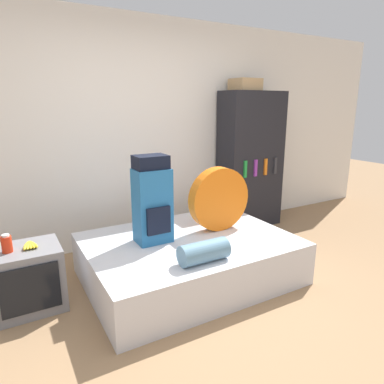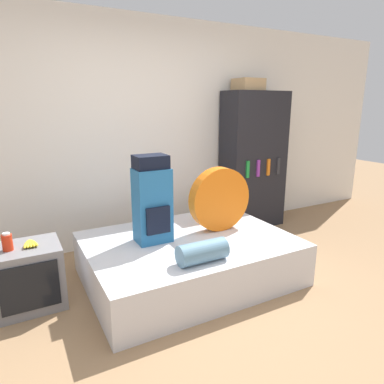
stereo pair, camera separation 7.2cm
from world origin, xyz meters
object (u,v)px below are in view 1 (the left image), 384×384
object	(u,v)px
canister	(7,244)
bookshelf	(250,161)
television	(28,278)
tent_bag	(219,199)
sleeping_roll	(204,252)
backpack	(152,201)
cardboard_box	(245,85)

from	to	relation	value
canister	bookshelf	distance (m)	3.06
television	bookshelf	xyz separation A→B (m)	(2.85, 0.72, 0.64)
tent_bag	sleeping_roll	xyz separation A→B (m)	(-0.52, -0.56, -0.23)
tent_bag	sleeping_roll	size ratio (longest dim) A/B	1.54
tent_bag	backpack	bearing A→B (deg)	177.12
television	cardboard_box	size ratio (longest dim) A/B	1.62
tent_bag	bookshelf	distance (m)	1.38
backpack	tent_bag	size ratio (longest dim) A/B	1.26
backpack	sleeping_roll	world-z (taller)	backpack
television	bookshelf	world-z (taller)	bookshelf
cardboard_box	sleeping_roll	bearing A→B (deg)	-135.94
backpack	tent_bag	world-z (taller)	backpack
canister	bookshelf	xyz separation A→B (m)	(2.96, 0.73, 0.30)
canister	cardboard_box	size ratio (longest dim) A/B	0.44
sleeping_roll	television	distance (m)	1.45
backpack	tent_bag	distance (m)	0.70
sleeping_roll	canister	xyz separation A→B (m)	(-1.36, 0.68, 0.10)
backpack	cardboard_box	world-z (taller)	cardboard_box
backpack	television	bearing A→B (deg)	174.97
television	canister	distance (m)	0.35
backpack	canister	size ratio (longest dim) A/B	5.52
backpack	bookshelf	bearing A→B (deg)	24.54
tent_bag	television	xyz separation A→B (m)	(-1.77, 0.13, -0.46)
canister	tent_bag	bearing A→B (deg)	-3.51
television	cardboard_box	bearing A→B (deg)	15.24
cardboard_box	canister	bearing A→B (deg)	-165.08
canister	television	bearing A→B (deg)	6.96
tent_bag	sleeping_roll	bearing A→B (deg)	-132.65
cardboard_box	television	bearing A→B (deg)	-164.76
sleeping_roll	television	size ratio (longest dim) A/B	0.78
sleeping_roll	television	world-z (taller)	sleeping_roll
tent_bag	canister	bearing A→B (deg)	176.49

